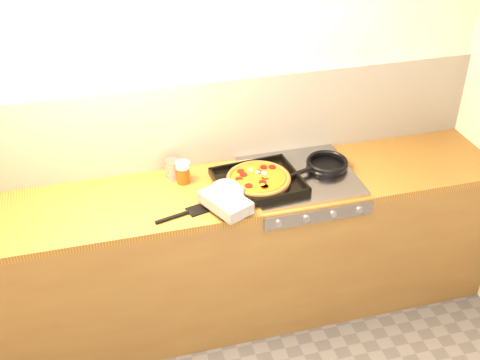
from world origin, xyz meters
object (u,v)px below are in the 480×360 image
object	(u,v)px
frying_pan	(326,164)
tomato_can	(173,169)
juice_glass	(183,172)
pizza_on_tray	(249,185)

from	to	relation	value
frying_pan	tomato_can	xyz separation A→B (m)	(-0.85, 0.14, 0.02)
tomato_can	juice_glass	bearing A→B (deg)	-51.46
tomato_can	frying_pan	bearing A→B (deg)	-9.19
pizza_on_tray	juice_glass	xyz separation A→B (m)	(-0.32, 0.19, 0.02)
pizza_on_tray	tomato_can	xyz separation A→B (m)	(-0.37, 0.24, 0.01)
juice_glass	frying_pan	bearing A→B (deg)	-5.71
juice_glass	tomato_can	bearing A→B (deg)	128.54
pizza_on_tray	tomato_can	bearing A→B (deg)	146.21
pizza_on_tray	tomato_can	size ratio (longest dim) A/B	5.18
tomato_can	juice_glass	size ratio (longest dim) A/B	0.92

